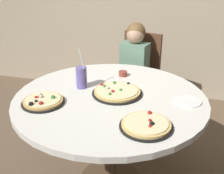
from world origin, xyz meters
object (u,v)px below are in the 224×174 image
Objects in this scene: diner_child at (131,84)px; pizza_cheese at (43,101)px; dining_table at (110,107)px; pizza_pepperoni at (146,125)px; soda_cup at (82,77)px; pizza_veggie at (117,92)px; plate_small at (188,101)px; sauce_bowl at (123,74)px; chair_wooden at (138,74)px.

diner_child reaches higher than pizza_cheese.
dining_table is 4.37× the size of pizza_pepperoni.
soda_cup reaches higher than pizza_cheese.
pizza_veggie and pizza_cheese have the same top height.
pizza_cheese is 0.97m from plate_small.
sauce_bowl is (0.40, 0.61, 0.00)m from pizza_cheese.
plate_small is at bearing 60.11° from pizza_pepperoni.
sauce_bowl is at bearing 112.69° from pizza_pepperoni.
pizza_veggie is at bearing 31.51° from pizza_cheese.
pizza_pepperoni is 4.41× the size of sauce_bowl.
dining_table is at bearing -174.16° from plate_small.
plate_small is (0.51, -0.96, 0.22)m from chair_wooden.
pizza_cheese reaches higher than plate_small.
diner_child is at bearing 92.38° from sauce_bowl.
pizza_cheese is (-0.40, -0.22, 0.10)m from dining_table.
pizza_cheese is (-0.44, -0.27, 0.00)m from pizza_veggie.
diner_child is at bearing 69.92° from pizza_cheese.
pizza_pepperoni is (0.71, -0.11, -0.00)m from pizza_cheese.
soda_cup reaches higher than plate_small.
soda_cup is at bearing 62.91° from pizza_cheese.
diner_child is (-0.02, 0.84, -0.18)m from dining_table.
pizza_pepperoni is at bearing -47.46° from dining_table.
pizza_pepperoni reaches higher than plate_small.
chair_wooden is (0.02, 1.01, -0.14)m from dining_table.
soda_cup is (0.16, 0.31, 0.06)m from pizza_cheese.
pizza_cheese is at bearing -110.08° from diner_child.
chair_wooden is 1.11m from plate_small.
soda_cup is (-0.23, -0.74, 0.35)m from diner_child.
pizza_cheese is at bearing -148.49° from pizza_veggie.
pizza_cheese is at bearing -117.09° from soda_cup.
dining_table is 1.02m from chair_wooden.
pizza_veggie reaches higher than plate_small.
sauce_bowl is (0.00, 0.40, 0.10)m from dining_table.
diner_child reaches higher than pizza_veggie.
chair_wooden is at bearing 90.95° from pizza_veggie.
pizza_pepperoni is 1.72× the size of plate_small.
pizza_veggie reaches higher than sauce_bowl.
pizza_pepperoni is at bearing -37.68° from soda_cup.
pizza_veggie is 0.47m from pizza_pepperoni.
dining_table is at bearing -125.96° from pizza_veggie.
diner_child is 1.16m from pizza_cheese.
pizza_veggie is at bearing -84.02° from sauce_bowl.
chair_wooden is at bearing 117.82° from plate_small.
dining_table is 0.31m from soda_cup.
pizza_cheese is 0.93× the size of pizza_pepperoni.
dining_table is 0.85m from diner_child.
pizza_cheese is 0.72m from pizza_pepperoni.
sauce_bowl is (-0.30, 0.73, 0.00)m from pizza_pepperoni.
soda_cup is (-0.24, 0.09, 0.17)m from dining_table.
soda_cup reaches higher than pizza_veggie.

